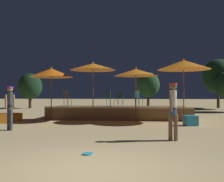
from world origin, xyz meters
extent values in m
plane|color=tan|center=(0.00, 0.00, 0.00)|extent=(120.00, 120.00, 0.00)
cube|color=brown|center=(0.05, 10.16, 0.34)|extent=(8.12, 3.02, 0.67)
cube|color=#CCB793|center=(0.05, 8.70, 0.71)|extent=(8.12, 0.12, 0.08)
cylinder|color=brown|center=(1.02, 8.40, 1.20)|extent=(0.05, 0.05, 2.40)
cone|color=orange|center=(1.02, 8.40, 2.59)|extent=(2.30, 2.30, 0.37)
sphere|color=orange|center=(1.02, 8.40, 2.81)|extent=(0.08, 0.08, 0.08)
cylinder|color=brown|center=(3.49, 8.37, 1.36)|extent=(0.05, 0.05, 2.71)
cone|color=orange|center=(3.49, 8.37, 2.96)|extent=(2.71, 2.71, 0.49)
sphere|color=orange|center=(3.49, 8.37, 3.24)|extent=(0.08, 0.08, 0.08)
cylinder|color=brown|center=(-3.60, 8.58, 1.19)|extent=(0.05, 0.05, 2.37)
cone|color=orange|center=(-3.60, 8.58, 2.61)|extent=(2.37, 2.37, 0.49)
sphere|color=orange|center=(-3.60, 8.58, 2.90)|extent=(0.08, 0.08, 0.08)
cylinder|color=brown|center=(-1.31, 8.74, 1.38)|extent=(0.05, 0.05, 2.76)
cone|color=orange|center=(-1.31, 8.74, 2.94)|extent=(2.50, 2.50, 0.38)
sphere|color=orange|center=(-1.31, 8.74, 3.17)|extent=(0.08, 0.08, 0.08)
cube|color=#2D9EDB|center=(3.51, 6.99, 0.23)|extent=(0.63, 0.63, 0.46)
cube|color=orange|center=(-5.53, 8.21, 0.21)|extent=(0.73, 0.73, 0.42)
cube|color=orange|center=(-5.50, 7.19, 0.25)|extent=(0.68, 0.68, 0.49)
cylinder|color=#3F3F47|center=(-4.03, 4.87, 0.41)|extent=(0.13, 0.13, 0.82)
cylinder|color=#3F3F47|center=(-4.17, 4.96, 0.41)|extent=(0.13, 0.13, 0.82)
cylinder|color=#3F3F47|center=(-4.10, 4.91, 0.90)|extent=(0.21, 0.21, 0.24)
cylinder|color=#333842|center=(-4.10, 4.91, 1.23)|extent=(0.21, 0.21, 0.63)
cylinder|color=#997051|center=(-4.00, 5.06, 1.16)|extent=(0.13, 0.13, 0.56)
cylinder|color=#997051|center=(-4.19, 4.77, 1.16)|extent=(0.11, 0.11, 0.56)
sphere|color=#997051|center=(-4.10, 4.91, 1.66)|extent=(0.22, 0.22, 0.22)
cylinder|color=purple|center=(-4.10, 4.91, 1.72)|extent=(0.24, 0.24, 0.07)
cylinder|color=brown|center=(2.04, 3.28, 0.42)|extent=(0.13, 0.13, 0.84)
cylinder|color=brown|center=(2.19, 3.18, 0.42)|extent=(0.13, 0.13, 0.84)
cylinder|color=#2D4C7F|center=(2.12, 3.23, 0.92)|extent=(0.22, 0.22, 0.24)
cylinder|color=beige|center=(2.12, 3.23, 1.27)|extent=(0.22, 0.22, 0.65)
cylinder|color=brown|center=(2.02, 3.08, 1.20)|extent=(0.15, 0.17, 0.58)
cylinder|color=brown|center=(2.21, 3.38, 1.20)|extent=(0.13, 0.14, 0.58)
sphere|color=brown|center=(2.12, 3.23, 1.70)|extent=(0.23, 0.23, 0.23)
cylinder|color=#B22D33|center=(2.12, 3.23, 1.77)|extent=(0.25, 0.25, 0.07)
cylinder|color=#1E4C47|center=(1.19, 9.84, 0.98)|extent=(0.02, 0.02, 0.45)
cylinder|color=#1E4C47|center=(1.43, 10.03, 0.98)|extent=(0.02, 0.02, 0.45)
cylinder|color=#1E4C47|center=(1.01, 10.08, 0.98)|extent=(0.02, 0.02, 0.45)
cylinder|color=#1E4C47|center=(1.24, 10.27, 0.98)|extent=(0.02, 0.02, 0.45)
cylinder|color=#1E4C47|center=(1.22, 10.05, 1.20)|extent=(0.40, 0.40, 0.02)
cube|color=#1E4C47|center=(1.11, 10.19, 1.43)|extent=(0.30, 0.25, 0.45)
cylinder|color=#1E4C47|center=(-0.22, 9.59, 0.98)|extent=(0.02, 0.02, 0.45)
cylinder|color=#1E4C47|center=(-0.44, 9.80, 0.98)|extent=(0.02, 0.02, 0.45)
cylinder|color=#1E4C47|center=(-0.42, 9.37, 0.98)|extent=(0.02, 0.02, 0.45)
cylinder|color=#1E4C47|center=(-0.64, 9.58, 0.98)|extent=(0.02, 0.02, 0.45)
cylinder|color=#1E4C47|center=(-0.43, 9.59, 1.20)|extent=(0.40, 0.40, 0.02)
cube|color=#1E4C47|center=(-0.55, 9.46, 1.43)|extent=(0.28, 0.27, 0.45)
cylinder|color=#47474C|center=(-2.73, 9.58, 0.98)|extent=(0.02, 0.02, 0.45)
cylinder|color=#47474C|center=(-3.00, 9.70, 0.98)|extent=(0.02, 0.02, 0.45)
cylinder|color=#47474C|center=(-2.86, 9.30, 0.98)|extent=(0.02, 0.02, 0.45)
cylinder|color=#47474C|center=(-3.13, 9.43, 0.98)|extent=(0.02, 0.02, 0.45)
cylinder|color=#47474C|center=(-2.93, 9.50, 1.20)|extent=(0.40, 0.40, 0.02)
cube|color=#47474C|center=(-3.00, 9.35, 1.43)|extent=(0.34, 0.18, 0.45)
cylinder|color=#1E4C47|center=(-0.10, 10.63, 0.98)|extent=(0.02, 0.02, 0.45)
cylinder|color=#1E4C47|center=(0.19, 10.57, 0.98)|extent=(0.02, 0.02, 0.45)
cylinder|color=#1E4C47|center=(-0.04, 10.92, 0.98)|extent=(0.02, 0.02, 0.45)
cylinder|color=#1E4C47|center=(0.25, 10.86, 0.98)|extent=(0.02, 0.02, 0.45)
cylinder|color=#1E4C47|center=(0.08, 10.74, 1.20)|extent=(0.40, 0.40, 0.02)
cube|color=#1E4C47|center=(0.11, 10.91, 1.43)|extent=(0.36, 0.10, 0.45)
cylinder|color=#33B2D8|center=(-0.25, 1.23, 0.02)|extent=(0.26, 0.26, 0.03)
cylinder|color=#3D2B1C|center=(9.51, 21.20, 0.91)|extent=(0.28, 0.28, 1.82)
ellipsoid|color=#19381E|center=(9.51, 21.20, 3.23)|extent=(3.14, 3.14, 3.45)
cylinder|color=#3D2B1C|center=(-9.29, 19.24, 0.56)|extent=(0.28, 0.28, 1.13)
ellipsoid|color=black|center=(-9.29, 19.24, 2.18)|extent=(2.34, 2.34, 2.58)
cylinder|color=#3D2B1C|center=(2.53, 21.98, 0.65)|extent=(0.28, 0.28, 1.30)
ellipsoid|color=#1E4223|center=(2.53, 21.98, 2.39)|extent=(2.42, 2.42, 2.66)
camera|label=1|loc=(0.83, -4.78, 1.49)|focal=40.00mm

